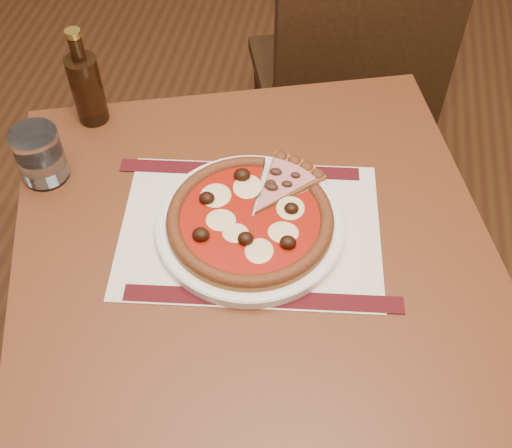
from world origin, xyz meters
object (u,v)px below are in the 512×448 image
(chair_far, at_px, (348,77))
(plate, at_px, (250,226))
(table, at_px, (254,278))
(pizza, at_px, (250,218))
(bottle, at_px, (87,86))
(water_glass, at_px, (40,155))

(chair_far, bearing_deg, plate, 60.48)
(table, relative_size, plate, 3.15)
(table, distance_m, chair_far, 0.77)
(pizza, distance_m, bottle, 0.43)
(chair_far, bearing_deg, table, 61.76)
(water_glass, bearing_deg, pizza, -9.36)
(table, relative_size, water_glass, 9.82)
(table, bearing_deg, pizza, 111.97)
(plate, distance_m, pizza, 0.02)
(chair_far, bearing_deg, bottle, 26.27)
(table, distance_m, bottle, 0.48)
(table, relative_size, chair_far, 1.08)
(pizza, relative_size, bottle, 1.40)
(pizza, bearing_deg, table, -68.03)
(pizza, xyz_separation_m, bottle, (-0.36, 0.23, 0.05))
(chair_far, relative_size, pizza, 3.31)
(chair_far, bearing_deg, water_glass, 32.46)
(table, relative_size, pizza, 3.58)
(pizza, bearing_deg, bottle, 147.17)
(pizza, xyz_separation_m, water_glass, (-0.39, 0.06, 0.02))
(table, bearing_deg, water_glass, 166.88)
(chair_far, height_order, water_glass, chair_far)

